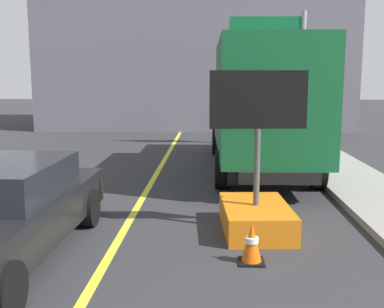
% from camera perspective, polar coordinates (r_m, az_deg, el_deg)
% --- Properties ---
extents(lane_center_stripe, '(0.14, 36.00, 0.01)m').
position_cam_1_polar(lane_center_stripe, '(5.75, -13.44, -17.52)').
color(lane_center_stripe, yellow).
rests_on(lane_center_stripe, ground).
extents(arrow_board_trailer, '(1.60, 1.86, 2.70)m').
position_cam_1_polar(arrow_board_trailer, '(8.02, 7.83, -5.96)').
color(arrow_board_trailer, orange).
rests_on(arrow_board_trailer, ground).
extents(box_truck, '(2.61, 7.98, 3.50)m').
position_cam_1_polar(box_truck, '(12.99, 8.37, 6.07)').
color(box_truck, black).
rests_on(box_truck, ground).
extents(highway_guide_sign, '(2.79, 0.18, 5.00)m').
position_cam_1_polar(highway_guide_sign, '(17.80, 10.85, 11.79)').
color(highway_guide_sign, gray).
rests_on(highway_guide_sign, ground).
extents(far_building_block, '(15.62, 7.85, 8.03)m').
position_cam_1_polar(far_building_block, '(26.27, 0.55, 12.36)').
color(far_building_block, slate).
rests_on(far_building_block, ground).
extents(traffic_cone_mid_lane, '(0.36, 0.36, 0.58)m').
position_cam_1_polar(traffic_cone_mid_lane, '(6.70, 7.30, -10.77)').
color(traffic_cone_mid_lane, black).
rests_on(traffic_cone_mid_lane, ground).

